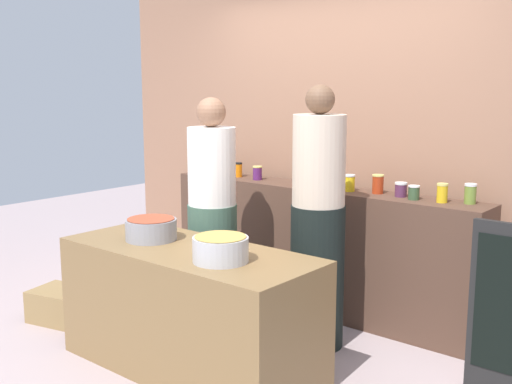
# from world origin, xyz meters

# --- Properties ---
(ground) EXTENTS (12.00, 12.00, 0.00)m
(ground) POSITION_xyz_m (0.00, 0.00, 0.00)
(ground) COLOR #A69293
(storefront_wall) EXTENTS (4.80, 0.12, 3.00)m
(storefront_wall) POSITION_xyz_m (0.00, 1.45, 1.50)
(storefront_wall) COLOR #946850
(storefront_wall) RESTS_ON ground
(display_shelf) EXTENTS (2.70, 0.36, 0.99)m
(display_shelf) POSITION_xyz_m (0.00, 1.10, 0.50)
(display_shelf) COLOR #4F3529
(display_shelf) RESTS_ON ground
(prep_table) EXTENTS (1.70, 0.70, 0.78)m
(prep_table) POSITION_xyz_m (0.00, -0.30, 0.39)
(prep_table) COLOR brown
(prep_table) RESTS_ON ground
(preserve_jar_0) EXTENTS (0.07, 0.07, 0.12)m
(preserve_jar_0) POSITION_xyz_m (-1.18, 1.05, 1.05)
(preserve_jar_0) COLOR gold
(preserve_jar_0) RESTS_ON display_shelf
(preserve_jar_1) EXTENTS (0.08, 0.08, 0.11)m
(preserve_jar_1) POSITION_xyz_m (-1.06, 1.09, 1.05)
(preserve_jar_1) COLOR gold
(preserve_jar_1) RESTS_ON display_shelf
(preserve_jar_2) EXTENTS (0.08, 0.08, 0.15)m
(preserve_jar_2) POSITION_xyz_m (-0.95, 1.08, 1.07)
(preserve_jar_2) COLOR brown
(preserve_jar_2) RESTS_ON display_shelf
(preserve_jar_3) EXTENTS (0.07, 0.07, 0.13)m
(preserve_jar_3) POSITION_xyz_m (-0.82, 1.10, 1.05)
(preserve_jar_3) COLOR orange
(preserve_jar_3) RESTS_ON display_shelf
(preserve_jar_4) EXTENTS (0.08, 0.08, 0.12)m
(preserve_jar_4) POSITION_xyz_m (-0.59, 1.08, 1.05)
(preserve_jar_4) COLOR #511F5D
(preserve_jar_4) RESTS_ON display_shelf
(preserve_jar_5) EXTENTS (0.08, 0.08, 0.14)m
(preserve_jar_5) POSITION_xyz_m (-0.14, 1.03, 1.06)
(preserve_jar_5) COLOR #B8340F
(preserve_jar_5) RESTS_ON display_shelf
(preserve_jar_6) EXTENTS (0.09, 0.09, 0.12)m
(preserve_jar_6) POSITION_xyz_m (0.29, 1.08, 1.05)
(preserve_jar_6) COLOR yellow
(preserve_jar_6) RESTS_ON display_shelf
(preserve_jar_7) EXTENTS (0.09, 0.09, 0.14)m
(preserve_jar_7) POSITION_xyz_m (0.51, 1.13, 1.06)
(preserve_jar_7) COLOR #A43114
(preserve_jar_7) RESTS_ON display_shelf
(preserve_jar_8) EXTENTS (0.09, 0.09, 0.10)m
(preserve_jar_8) POSITION_xyz_m (0.70, 1.12, 1.04)
(preserve_jar_8) COLOR #532948
(preserve_jar_8) RESTS_ON display_shelf
(preserve_jar_9) EXTENTS (0.08, 0.08, 0.10)m
(preserve_jar_9) POSITION_xyz_m (0.82, 1.07, 1.04)
(preserve_jar_9) COLOR #334E31
(preserve_jar_9) RESTS_ON display_shelf
(preserve_jar_10) EXTENTS (0.08, 0.08, 0.13)m
(preserve_jar_10) POSITION_xyz_m (1.01, 1.09, 1.06)
(preserve_jar_10) COLOR gold
(preserve_jar_10) RESTS_ON display_shelf
(preserve_jar_11) EXTENTS (0.08, 0.08, 0.14)m
(preserve_jar_11) POSITION_xyz_m (1.18, 1.17, 1.06)
(preserve_jar_11) COLOR olive
(preserve_jar_11) RESTS_ON display_shelf
(cooking_pot_left) EXTENTS (0.33, 0.33, 0.14)m
(cooking_pot_left) POSITION_xyz_m (-0.35, -0.30, 0.85)
(cooking_pot_left) COLOR gray
(cooking_pot_left) RESTS_ON prep_table
(cooking_pot_center) EXTENTS (0.32, 0.32, 0.15)m
(cooking_pot_center) POSITION_xyz_m (0.34, -0.38, 0.86)
(cooking_pot_center) COLOR #B7B7BC
(cooking_pot_center) RESTS_ON prep_table
(cook_with_tongs) EXTENTS (0.36, 0.36, 1.69)m
(cook_with_tongs) POSITION_xyz_m (-0.40, 0.34, 0.77)
(cook_with_tongs) COLOR #405F4E
(cook_with_tongs) RESTS_ON ground
(cook_in_cap) EXTENTS (0.37, 0.37, 1.78)m
(cook_in_cap) POSITION_xyz_m (0.40, 0.52, 0.81)
(cook_in_cap) COLOR black
(cook_in_cap) RESTS_ON ground
(bread_crate) EXTENTS (0.47, 0.43, 0.24)m
(bread_crate) POSITION_xyz_m (-1.35, -0.36, 0.12)
(bread_crate) COLOR olive
(bread_crate) RESTS_ON ground
(chalkboard_sign) EXTENTS (0.48, 0.05, 1.03)m
(chalkboard_sign) POSITION_xyz_m (1.68, 0.54, 0.52)
(chalkboard_sign) COLOR black
(chalkboard_sign) RESTS_ON ground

